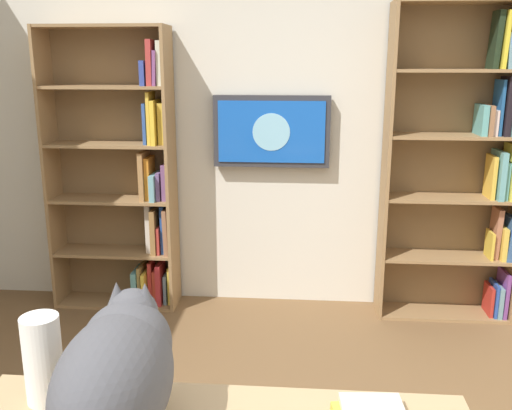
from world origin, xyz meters
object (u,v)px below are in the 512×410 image
object	(u,v)px
cat	(119,369)
paper_towel_roll	(43,359)
bookshelf_left	(471,159)
bookshelf_right	(127,179)
wall_mounted_tv	(272,131)

from	to	relation	value
cat	paper_towel_roll	distance (m)	0.29
bookshelf_left	paper_towel_roll	distance (m)	2.99
bookshelf_left	bookshelf_right	bearing A→B (deg)	-0.05
cat	wall_mounted_tv	bearing A→B (deg)	-95.89
wall_mounted_tv	paper_towel_roll	world-z (taller)	wall_mounted_tv
wall_mounted_tv	cat	xyz separation A→B (m)	(0.26, 2.54, -0.32)
bookshelf_left	bookshelf_right	xyz separation A→B (m)	(2.32, -0.00, -0.17)
bookshelf_left	wall_mounted_tv	size ratio (longest dim) A/B	2.62
bookshelf_right	wall_mounted_tv	distance (m)	1.06
bookshelf_right	wall_mounted_tv	xyz separation A→B (m)	(-1.00, -0.08, 0.33)
bookshelf_left	wall_mounted_tv	bearing A→B (deg)	-3.62
paper_towel_roll	bookshelf_left	bearing A→B (deg)	-128.23
bookshelf_right	cat	xyz separation A→B (m)	(-0.74, 2.46, 0.01)
bookshelf_right	paper_towel_roll	distance (m)	2.39
cat	bookshelf_left	bearing A→B (deg)	-122.73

